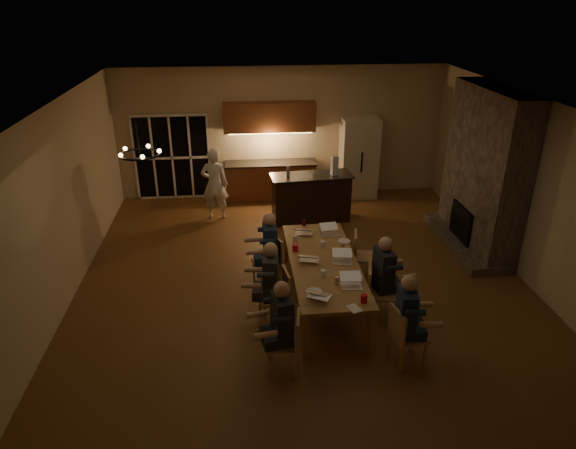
{
  "coord_description": "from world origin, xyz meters",
  "views": [
    {
      "loc": [
        -1.05,
        -7.89,
        4.83
      ],
      "look_at": [
        -0.25,
        0.3,
        1.04
      ],
      "focal_mm": 32.0,
      "sensor_mm": 36.0,
      "label": 1
    }
  ],
  "objects_px": {
    "laptop_b": "(352,281)",
    "mug_back": "(295,238)",
    "chair_right_far": "(366,256)",
    "redcup_near": "(364,298)",
    "refrigerator": "(359,158)",
    "laptop_a": "(320,290)",
    "bar_bottle": "(288,172)",
    "plate_far": "(344,241)",
    "chair_left_far": "(267,262)",
    "laptop_f": "(330,229)",
    "chair_right_near": "(408,335)",
    "laptop_d": "(342,256)",
    "chair_right_mid": "(381,293)",
    "bar_blender": "(334,166)",
    "plate_near": "(354,277)",
    "can_right": "(342,247)",
    "chair_left_near": "(283,343)",
    "chair_left_mid": "(274,297)",
    "person_right_mid": "(383,276)",
    "person_left_far": "(270,249)",
    "laptop_e": "(304,228)",
    "can_cola": "(304,223)",
    "person_left_near": "(282,326)",
    "dining_table": "(323,281)",
    "plate_left": "(314,292)",
    "mug_front": "(323,273)",
    "mug_mid": "(323,244)",
    "bar_island": "(311,198)",
    "redcup_mid": "(295,248)",
    "standing_person": "(215,184)",
    "person_right_near": "(405,319)",
    "can_silver": "(337,281)",
    "chandelier": "(140,154)",
    "laptop_c": "(310,254)"
  },
  "relations": [
    {
      "from": "chair_right_near",
      "to": "person_left_far",
      "type": "bearing_deg",
      "value": 26.28
    },
    {
      "from": "chair_right_far",
      "to": "plate_left",
      "type": "distance_m",
      "value": 2.02
    },
    {
      "from": "chair_left_near",
      "to": "plate_near",
      "type": "xyz_separation_m",
      "value": [
        1.2,
        1.1,
        0.31
      ]
    },
    {
      "from": "chair_right_far",
      "to": "redcup_near",
      "type": "relative_size",
      "value": 7.42
    },
    {
      "from": "chandelier",
      "to": "laptop_c",
      "type": "bearing_deg",
      "value": 8.53
    },
    {
      "from": "mug_front",
      "to": "bar_blender",
      "type": "bearing_deg",
      "value": 77.31
    },
    {
      "from": "person_left_near",
      "to": "bar_blender",
      "type": "relative_size",
      "value": 3.24
    },
    {
      "from": "person_left_near",
      "to": "chair_right_near",
      "type": "bearing_deg",
      "value": 77.99
    },
    {
      "from": "chair_left_far",
      "to": "can_cola",
      "type": "height_order",
      "value": "chair_left_far"
    },
    {
      "from": "chair_right_near",
      "to": "laptop_d",
      "type": "distance_m",
      "value": 1.78
    },
    {
      "from": "can_right",
      "to": "plate_far",
      "type": "bearing_deg",
      "value": 73.21
    },
    {
      "from": "refrigerator",
      "to": "person_left_near",
      "type": "bearing_deg",
      "value": -111.28
    },
    {
      "from": "refrigerator",
      "to": "laptop_a",
      "type": "relative_size",
      "value": 6.25
    },
    {
      "from": "laptop_b",
      "to": "mug_back",
      "type": "distance_m",
      "value": 1.76
    },
    {
      "from": "laptop_f",
      "to": "plate_near",
      "type": "relative_size",
      "value": 1.24
    },
    {
      "from": "chair_left_far",
      "to": "redcup_near",
      "type": "xyz_separation_m",
      "value": [
        1.28,
        -1.88,
        0.37
      ]
    },
    {
      "from": "mug_mid",
      "to": "dining_table",
      "type": "bearing_deg",
      "value": -97.18
    },
    {
      "from": "chair_left_near",
      "to": "person_right_mid",
      "type": "distance_m",
      "value": 2.08
    },
    {
      "from": "redcup_mid",
      "to": "plate_near",
      "type": "distance_m",
      "value": 1.27
    },
    {
      "from": "chair_left_near",
      "to": "can_cola",
      "type": "bearing_deg",
      "value": 176.98
    },
    {
      "from": "person_right_mid",
      "to": "bar_island",
      "type": "bearing_deg",
      "value": 0.79
    },
    {
      "from": "person_left_near",
      "to": "plate_far",
      "type": "bearing_deg",
      "value": 139.93
    },
    {
      "from": "person_left_far",
      "to": "plate_far",
      "type": "relative_size",
      "value": 6.08
    },
    {
      "from": "bar_blender",
      "to": "standing_person",
      "type": "bearing_deg",
      "value": 160.62
    },
    {
      "from": "laptop_d",
      "to": "bar_bottle",
      "type": "distance_m",
      "value": 3.4
    },
    {
      "from": "mug_back",
      "to": "plate_left",
      "type": "bearing_deg",
      "value": -87.23
    },
    {
      "from": "plate_near",
      "to": "bar_bottle",
      "type": "distance_m",
      "value": 3.92
    },
    {
      "from": "refrigerator",
      "to": "can_right",
      "type": "bearing_deg",
      "value": -106.13
    },
    {
      "from": "laptop_f",
      "to": "bar_bottle",
      "type": "xyz_separation_m",
      "value": [
        -0.54,
        2.3,
        0.34
      ]
    },
    {
      "from": "laptop_a",
      "to": "laptop_e",
      "type": "relative_size",
      "value": 1.0
    },
    {
      "from": "chair_right_mid",
      "to": "bar_blender",
      "type": "bearing_deg",
      "value": 14.34
    },
    {
      "from": "chair_left_near",
      "to": "laptop_d",
      "type": "relative_size",
      "value": 2.78
    },
    {
      "from": "bar_blender",
      "to": "chair_left_mid",
      "type": "bearing_deg",
      "value": -124.88
    },
    {
      "from": "dining_table",
      "to": "person_left_near",
      "type": "xyz_separation_m",
      "value": [
        -0.83,
        -1.63,
        0.31
      ]
    },
    {
      "from": "person_left_far",
      "to": "can_cola",
      "type": "height_order",
      "value": "person_left_far"
    },
    {
      "from": "dining_table",
      "to": "laptop_d",
      "type": "distance_m",
      "value": 0.57
    },
    {
      "from": "laptop_e",
      "to": "bar_blender",
      "type": "bearing_deg",
      "value": -100.44
    },
    {
      "from": "laptop_e",
      "to": "laptop_f",
      "type": "distance_m",
      "value": 0.48
    },
    {
      "from": "bar_bottle",
      "to": "plate_far",
      "type": "bearing_deg",
      "value": -74.02
    },
    {
      "from": "person_right_near",
      "to": "mug_mid",
      "type": "bearing_deg",
      "value": 26.58
    },
    {
      "from": "chair_left_mid",
      "to": "chair_right_near",
      "type": "relative_size",
      "value": 1.0
    },
    {
      "from": "bar_island",
      "to": "chair_right_mid",
      "type": "height_order",
      "value": "bar_island"
    },
    {
      "from": "chair_left_far",
      "to": "laptop_b",
      "type": "distance_m",
      "value": 1.93
    },
    {
      "from": "person_right_near",
      "to": "person_right_mid",
      "type": "distance_m",
      "value": 1.17
    },
    {
      "from": "chair_right_far",
      "to": "laptop_f",
      "type": "distance_m",
      "value": 0.8
    },
    {
      "from": "laptop_d",
      "to": "mug_front",
      "type": "bearing_deg",
      "value": -125.65
    },
    {
      "from": "person_right_mid",
      "to": "standing_person",
      "type": "distance_m",
      "value": 4.98
    },
    {
      "from": "plate_left",
      "to": "plate_far",
      "type": "xyz_separation_m",
      "value": [
        0.77,
        1.62,
        0.0
      ]
    },
    {
      "from": "laptop_f",
      "to": "bar_bottle",
      "type": "bearing_deg",
      "value": 97.44
    },
    {
      "from": "chair_left_near",
      "to": "can_silver",
      "type": "height_order",
      "value": "chair_left_near"
    }
  ]
}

